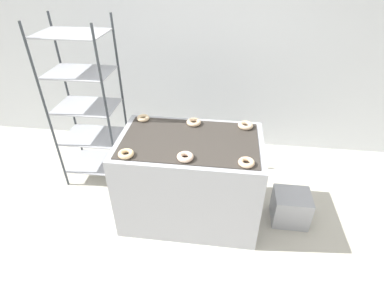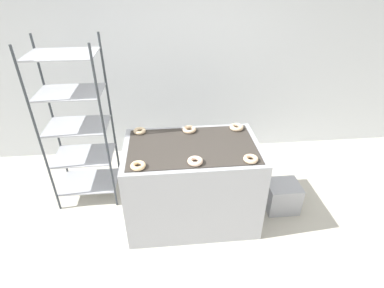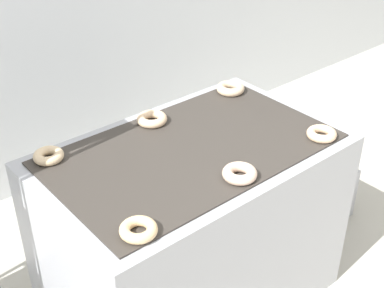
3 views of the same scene
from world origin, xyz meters
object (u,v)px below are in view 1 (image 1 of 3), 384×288
Objects in this scene: donut_far_right at (246,125)px; donut_near_right at (246,162)px; baking_rack_cart at (87,107)px; donut_near_left at (126,154)px; donut_far_center at (194,122)px; glaze_bin at (291,207)px; fryer_machine at (190,179)px; donut_near_center at (186,157)px; donut_far_left at (143,118)px.

donut_near_right is at bearing -90.59° from donut_far_right.
baking_rack_cart is 13.83× the size of donut_near_left.
donut_near_right is 0.94× the size of donut_far_center.
donut_far_right is (1.69, -0.19, -0.00)m from baking_rack_cart.
baking_rack_cart reaches higher than glaze_bin.
donut_near_left is (-0.50, -0.31, 0.48)m from fryer_machine.
donut_far_right is (0.51, 0.29, 0.48)m from fryer_machine.
fryer_machine is 0.76m from donut_far_right.
fryer_machine is at bearing -178.78° from glaze_bin.
donut_near_center is 0.77m from donut_far_right.
baking_rack_cart is 0.69m from donut_far_left.
fryer_machine is 9.19× the size of donut_far_right.
fryer_machine is at bearing 90.64° from donut_near_center.
fryer_machine is 0.56m from donut_far_center.
donut_near_center reaches higher than donut_far_center.
glaze_bin is at bearing -27.27° from donut_far_right.
donut_near_center is 0.98× the size of donut_far_center.
donut_far_left is at bearing 178.84° from donut_far_right.
donut_near_center and donut_far_right have the same top height.
donut_far_left is at bearing 148.91° from fryer_machine.
donut_near_center reaches higher than donut_far_left.
glaze_bin is at bearing 31.53° from donut_near_right.
donut_far_left reaches higher than glaze_bin.
baking_rack_cart is at bearing 168.30° from glaze_bin.
donut_far_right is at bearing 30.04° from fryer_machine.
baking_rack_cart is 1.05m from donut_near_left.
glaze_bin is at bearing -14.67° from donut_far_center.
donut_near_left is (-1.53, -0.33, 0.77)m from glaze_bin.
fryer_machine is at bearing -89.78° from donut_far_center.
donut_far_center reaches higher than donut_near_left.
donut_near_right is 1.19m from donut_far_left.
glaze_bin is 2.46× the size of donut_far_right.
fryer_machine is at bearing 148.67° from donut_near_right.
donut_near_left is 1.00× the size of donut_near_right.
donut_far_left is at bearing 91.70° from donut_near_left.
donut_far_right reaches higher than donut_near_right.
baking_rack_cart is at bearing 173.64° from donut_far_right.
donut_far_left is at bearing -14.12° from baking_rack_cart.
donut_far_right is at bearing 89.41° from donut_near_right.
donut_far_right is at bearing -6.36° from baking_rack_cart.
donut_far_center is at bearing -2.35° from donut_far_left.
donut_far_right reaches higher than fryer_machine.
glaze_bin is 1.75m from donut_near_left.
donut_near_left is at bearing -129.67° from donut_far_center.
baking_rack_cart is at bearing 157.94° from fryer_machine.
fryer_machine is 0.72× the size of baking_rack_cart.
donut_far_center is at bearing 50.33° from donut_near_left.
baking_rack_cart is 14.50× the size of donut_far_left.
fryer_machine is 1.07m from glaze_bin.
baking_rack_cart is 13.86× the size of donut_near_right.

